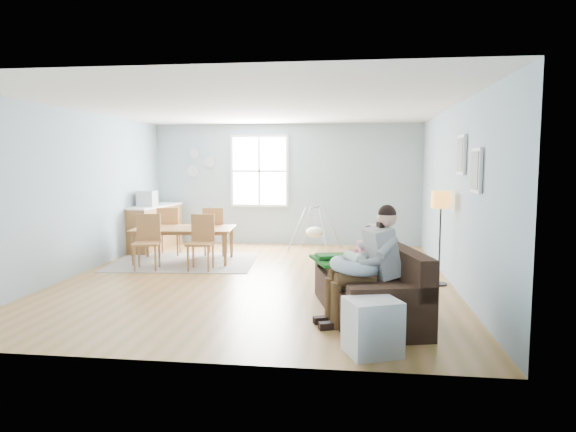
# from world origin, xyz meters

# --- Properties ---
(room) EXTENTS (8.40, 9.40, 3.90)m
(room) POSITION_xyz_m (0.00, 0.00, 2.42)
(room) COLOR olive
(window) EXTENTS (1.32, 0.08, 1.62)m
(window) POSITION_xyz_m (-0.60, 3.46, 1.65)
(window) COLOR white
(window) RESTS_ON room
(pictures) EXTENTS (0.05, 1.34, 0.74)m
(pictures) POSITION_xyz_m (2.97, -1.05, 1.85)
(pictures) COLOR white
(pictures) RESTS_ON room
(wall_plates) EXTENTS (0.67, 0.02, 0.66)m
(wall_plates) POSITION_xyz_m (-2.00, 3.47, 1.83)
(wall_plates) COLOR #9BABBA
(wall_plates) RESTS_ON room
(sofa) EXTENTS (1.39, 2.29, 0.86)m
(sofa) POSITION_xyz_m (1.74, -1.78, 0.30)
(sofa) COLOR black
(sofa) RESTS_ON room
(green_throw) EXTENTS (1.18, 1.06, 0.04)m
(green_throw) POSITION_xyz_m (1.49, -1.11, 0.55)
(green_throw) COLOR #16601C
(green_throw) RESTS_ON sofa
(beige_pillow) EXTENTS (0.22, 0.51, 0.49)m
(beige_pillow) POSITION_xyz_m (1.82, -1.18, 0.77)
(beige_pillow) COLOR #BEA991
(beige_pillow) RESTS_ON sofa
(father) EXTENTS (1.02, 0.68, 1.37)m
(father) POSITION_xyz_m (1.68, -2.11, 0.73)
(father) COLOR gray
(father) RESTS_ON sofa
(nursing_pillow) EXTENTS (0.69, 0.68, 0.23)m
(nursing_pillow) POSITION_xyz_m (1.52, -2.14, 0.67)
(nursing_pillow) COLOR silver
(nursing_pillow) RESTS_ON father
(infant) EXTENTS (0.26, 0.40, 0.15)m
(infant) POSITION_xyz_m (1.51, -2.11, 0.76)
(infant) COLOR silver
(infant) RESTS_ON nursing_pillow
(toddler) EXTENTS (0.56, 0.31, 0.85)m
(toddler) POSITION_xyz_m (1.61, -1.60, 0.73)
(toddler) COLOR white
(toddler) RESTS_ON sofa
(floor_lamp) EXTENTS (0.29, 0.29, 1.42)m
(floor_lamp) POSITION_xyz_m (2.80, -0.09, 1.18)
(floor_lamp) COLOR black
(floor_lamp) RESTS_ON room
(storage_cube) EXTENTS (0.61, 0.59, 0.54)m
(storage_cube) POSITION_xyz_m (1.69, -3.07, 0.27)
(storage_cube) COLOR white
(storage_cube) RESTS_ON room
(rug) EXTENTS (2.74, 2.17, 0.01)m
(rug) POSITION_xyz_m (-1.60, 1.13, 0.01)
(rug) COLOR gray
(rug) RESTS_ON room
(dining_table) EXTENTS (1.92, 1.20, 0.64)m
(dining_table) POSITION_xyz_m (-1.60, 1.13, 0.32)
(dining_table) COLOR brown
(dining_table) RESTS_ON rug
(chair_sw) EXTENTS (0.51, 0.51, 0.96)m
(chair_sw) POSITION_xyz_m (-2.02, 0.46, 0.55)
(chair_sw) COLOR brown
(chair_sw) RESTS_ON rug
(chair_se) EXTENTS (0.45, 0.45, 0.95)m
(chair_se) POSITION_xyz_m (-1.08, 0.54, 0.54)
(chair_se) COLOR brown
(chair_se) RESTS_ON rug
(chair_nw) EXTENTS (0.51, 0.51, 0.97)m
(chair_nw) POSITION_xyz_m (-2.11, 1.73, 0.55)
(chair_nw) COLOR brown
(chair_nw) RESTS_ON rug
(chair_ne) EXTENTS (0.45, 0.45, 0.97)m
(chair_ne) POSITION_xyz_m (-1.19, 1.80, 0.55)
(chair_ne) COLOR brown
(chair_ne) RESTS_ON rug
(counter) EXTENTS (0.70, 1.73, 0.94)m
(counter) POSITION_xyz_m (-2.70, 2.50, 0.48)
(counter) COLOR brown
(counter) RESTS_ON room
(monitor) EXTENTS (0.35, 0.33, 0.32)m
(monitor) POSITION_xyz_m (-2.73, 2.18, 1.10)
(monitor) COLOR #A6A6AA
(monitor) RESTS_ON counter
(baby_swing) EXTENTS (1.10, 1.12, 0.92)m
(baby_swing) POSITION_xyz_m (0.71, 2.71, 0.41)
(baby_swing) COLOR #A6A6AA
(baby_swing) RESTS_ON room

